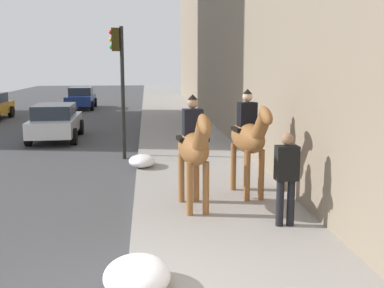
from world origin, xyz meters
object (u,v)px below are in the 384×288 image
at_px(mounted_horse_near, 194,146).
at_px(traffic_light_near_curb, 120,72).
at_px(mounted_horse_far, 249,136).
at_px(pedestrian_greeting, 286,173).
at_px(car_mid_lane, 81,98).
at_px(car_near_lane, 56,121).

height_order(mounted_horse_near, traffic_light_near_curb, traffic_light_near_curb).
distance_m(mounted_horse_near, mounted_horse_far, 1.54).
height_order(mounted_horse_near, pedestrian_greeting, mounted_horse_near).
height_order(pedestrian_greeting, car_mid_lane, pedestrian_greeting).
bearing_deg(traffic_light_near_curb, mounted_horse_far, -148.37).
height_order(car_mid_lane, traffic_light_near_curb, traffic_light_near_curb).
distance_m(mounted_horse_near, traffic_light_near_curb, 6.18).
distance_m(mounted_horse_near, car_near_lane, 10.80).
distance_m(mounted_horse_near, car_mid_lane, 23.50).
distance_m(mounted_horse_far, traffic_light_near_curb, 5.93).
xyz_separation_m(mounted_horse_near, traffic_light_near_curb, (5.77, 1.74, 1.36)).
relative_size(mounted_horse_far, pedestrian_greeting, 1.39).
relative_size(pedestrian_greeting, car_mid_lane, 0.39).
height_order(mounted_horse_far, car_near_lane, mounted_horse_far).
bearing_deg(car_mid_lane, traffic_light_near_curb, 10.12).
bearing_deg(mounted_horse_far, mounted_horse_near, -64.94).
relative_size(mounted_horse_near, traffic_light_near_curb, 0.56).
bearing_deg(car_near_lane, pedestrian_greeting, -153.24).
relative_size(pedestrian_greeting, traffic_light_near_curb, 0.41).
height_order(pedestrian_greeting, car_near_lane, pedestrian_greeting).
bearing_deg(mounted_horse_far, car_near_lane, -155.18).
distance_m(mounted_horse_far, car_mid_lane, 23.01).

